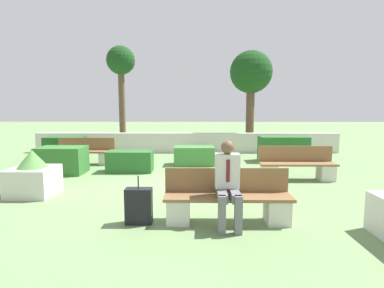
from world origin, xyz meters
TOP-DOWN VIEW (x-y plane):
  - ground_plane at (0.00, 0.00)m, footprint 60.00×60.00m
  - perimeter_wall at (0.00, 4.95)m, footprint 12.18×0.30m
  - bench_front at (0.86, -2.42)m, footprint 2.04×0.49m
  - bench_left_side at (2.92, 0.39)m, footprint 1.90×0.48m
  - bench_right_side at (-3.22, 2.42)m, footprint 1.84×0.49m
  - person_seated_man at (0.84, -2.56)m, footprint 0.38×0.63m
  - hedge_block_near_left at (3.33, 3.02)m, footprint 1.60×0.74m
  - hedge_block_near_right at (-4.24, 3.33)m, footprint 1.26×0.83m
  - hedge_block_mid_left at (-1.52, 1.31)m, footprint 1.27×0.61m
  - hedge_block_mid_right at (-3.36, 1.06)m, footprint 1.24×0.81m
  - hedge_block_far_left at (0.31, 2.35)m, footprint 1.26×0.73m
  - planter_corner_right at (-3.05, -0.98)m, footprint 0.86×0.86m
  - suitcase at (-0.56, -2.51)m, footprint 0.42×0.20m
  - tree_leftmost at (-2.95, 6.45)m, footprint 1.25×1.25m
  - tree_center_left at (2.72, 5.94)m, footprint 1.80×1.80m

SIDE VIEW (x-z plane):
  - ground_plane at x=0.00m, z-range 0.00..0.00m
  - suitcase at x=-0.56m, z-range -0.10..0.67m
  - hedge_block_far_left at x=0.31m, z-range 0.00..0.59m
  - hedge_block_mid_left at x=-1.52m, z-range 0.00..0.60m
  - bench_right_side at x=-3.22m, z-range -0.10..0.74m
  - bench_left_side at x=2.92m, z-range -0.10..0.75m
  - bench_front at x=0.86m, z-range -0.09..0.75m
  - hedge_block_mid_right at x=-3.36m, z-range 0.00..0.74m
  - perimeter_wall at x=0.00m, z-range 0.00..0.80m
  - hedge_block_near_right at x=-4.24m, z-range 0.00..0.80m
  - planter_corner_right at x=-3.05m, z-range -0.07..0.88m
  - hedge_block_near_left at x=3.33m, z-range 0.00..0.85m
  - person_seated_man at x=0.84m, z-range 0.07..1.39m
  - tree_center_left at x=2.72m, z-range 1.10..5.32m
  - tree_leftmost at x=-2.95m, z-range 1.37..5.89m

